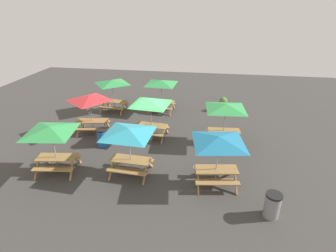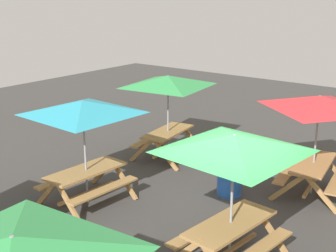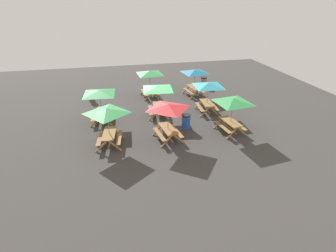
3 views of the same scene
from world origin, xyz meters
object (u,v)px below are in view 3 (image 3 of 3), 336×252
Objects in this scene: picnic_table_0 at (233,103)px; picnic_table_4 at (208,87)px; trash_bin_gray at (203,82)px; picnic_table_7 at (99,94)px; picnic_table_1 at (168,109)px; picnic_table_6 at (107,114)px; picnic_table_3 at (195,73)px; potted_plant_0 at (91,94)px; picnic_table_5 at (158,90)px; picnic_table_2 at (150,74)px; trash_bin_blue at (186,121)px.

picnic_table_4 is at bearing -1.77° from picnic_table_0.
trash_bin_gray is (9.14, -1.42, -1.49)m from picnic_table_0.
picnic_table_7 is 2.88× the size of trash_bin_gray.
picnic_table_1 is 0.83× the size of picnic_table_7.
picnic_table_1 is 3.46m from picnic_table_6.
picnic_table_1 is at bearing 142.93° from picnic_table_3.
trash_bin_gray is at bearing -82.21° from potted_plant_0.
picnic_table_1 is at bearing -175.11° from picnic_table_5.
picnic_table_3 is 2.95m from trash_bin_gray.
picnic_table_3 is at bearing 141.58° from trash_bin_gray.
picnic_table_4 is (3.44, -3.74, 0.00)m from picnic_table_1.
picnic_table_2 reaches higher than potted_plant_0.
picnic_table_0 is 0.99× the size of picnic_table_4.
picnic_table_6 is at bearing -170.14° from potted_plant_0.
picnic_table_4 is 6.21m from trash_bin_gray.
picnic_table_7 is (-3.75, 7.84, 0.00)m from picnic_table_3.
potted_plant_0 is (4.19, 4.86, -1.43)m from picnic_table_5.
picnic_table_0 is 4.09m from picnic_table_1.
picnic_table_0 and picnic_table_1 have the same top height.
trash_bin_gray is at bearing -39.47° from picnic_table_1.
picnic_table_0 is at bearing -97.66° from picnic_table_1.
picnic_table_6 is 0.83× the size of picnic_table_7.
picnic_table_5 is at bearing 135.85° from trash_bin_gray.
picnic_table_6 is 2.33× the size of potted_plant_0.
picnic_table_2 is at bearing 106.27° from trash_bin_gray.
picnic_table_2 is 8.33m from picnic_table_6.
picnic_table_5 is (-4.04, 0.07, 0.00)m from picnic_table_2.
picnic_table_4 is (-4.20, -3.61, 0.00)m from picnic_table_2.
picnic_table_5 is (3.60, -0.06, 0.00)m from picnic_table_1.
picnic_table_0 is at bearing -108.92° from picnic_table_7.
picnic_table_5 is 6.58m from potted_plant_0.
picnic_table_3 is at bearing -93.84° from potted_plant_0.
picnic_table_1 is 9.26m from potted_plant_0.
picnic_table_7 is at bearing 131.65° from picnic_table_2.
potted_plant_0 is at bearing 66.14° from picnic_table_4.
picnic_table_2 is 6.75m from trash_bin_blue.
picnic_table_2 is at bearing 43.82° from picnic_table_4.
picnic_table_3 reaches higher than trash_bin_gray.
potted_plant_0 is at bearing 83.98° from picnic_table_2.
picnic_table_4 is at bearing 163.00° from trash_bin_gray.
picnic_table_5 is (-3.61, 3.86, 0.00)m from picnic_table_3.
picnic_table_5 is at bearing -83.98° from picnic_table_7.
potted_plant_0 is at bearing 97.79° from trash_bin_gray.
picnic_table_4 is 3.53m from trash_bin_blue.
trash_bin_blue is at bearing 59.08° from picnic_table_0.
picnic_table_6 is 7.92m from potted_plant_0.
picnic_table_3 is at bearing -60.40° from picnic_table_7.
picnic_table_2 is 1.00× the size of picnic_table_4.
picnic_table_7 is 11.13m from trash_bin_gray.
picnic_table_4 and picnic_table_7 have the same top height.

